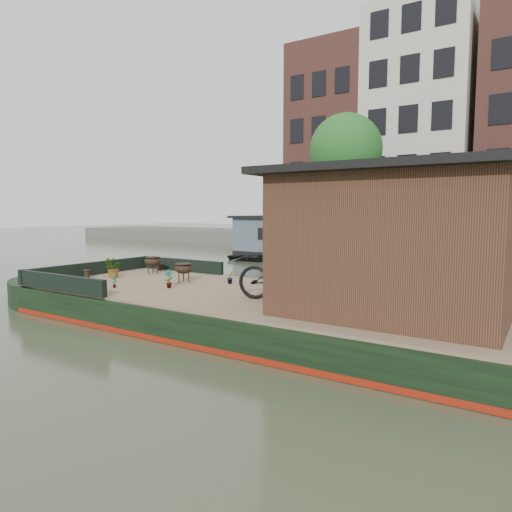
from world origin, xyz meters
The scene contains 20 objects.
ground centered at (0.00, 0.00, 0.00)m, with size 120.00×120.00×0.00m, color #2E3723.
houseboat_hull centered at (-1.33, 0.00, 0.27)m, with size 14.01×4.02×0.60m.
houseboat_deck centered at (0.00, 0.00, 0.62)m, with size 11.80×3.80×0.05m, color #826E50.
bow_bulwark centered at (-5.07, 0.00, 0.82)m, with size 3.00×4.00×0.35m.
cabin centered at (2.19, 0.00, 1.88)m, with size 4.00×3.50×2.42m.
bicycle centered at (0.20, -0.25, 1.16)m, with size 0.68×1.94×1.02m, color black.
potted_plant_a centered at (-2.74, -0.39, 0.86)m, with size 0.22×0.15×0.41m, color #A4462E.
potted_plant_b centered at (-1.95, 0.85, 0.80)m, with size 0.17×0.14×0.30m, color brown.
potted_plant_c centered at (-5.10, 0.00, 0.90)m, with size 0.44×0.38×0.49m, color #B16333.
potted_plant_d centered at (-0.61, 1.70, 0.96)m, with size 0.34×0.34×0.61m, color maroon.
potted_plant_e centered at (-3.78, -1.05, 0.78)m, with size 0.14×0.09×0.26m, color brown.
brazier_front centered at (-3.03, 0.42, 0.88)m, with size 0.42×0.42×0.46m, color black, non-canonical shape.
brazier_rear centered at (-4.77, 1.10, 0.88)m, with size 0.43×0.43×0.47m, color black, non-canonical shape.
bollard_port centered at (-5.10, 1.70, 0.74)m, with size 0.16×0.16×0.19m, color black.
bollard_stbd centered at (-5.60, -0.41, 0.75)m, with size 0.18×0.18×0.21m, color black.
dinghy centered at (-7.37, 10.35, 0.29)m, with size 2.03×2.84×0.59m, color black.
far_houseboat centered at (0.00, 14.00, 0.97)m, with size 20.40×4.40×2.11m.
quay centered at (0.00, 20.50, 0.45)m, with size 60.00×6.00×0.90m, color #47443F.
townhouse_row centered at (0.15, 27.50, 7.90)m, with size 27.25×8.00×16.50m.
tree_left centered at (-6.36, 19.07, 5.89)m, with size 4.40×4.40×7.40m.
Camera 1 is at (4.41, -7.76, 2.37)m, focal length 32.00 mm.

